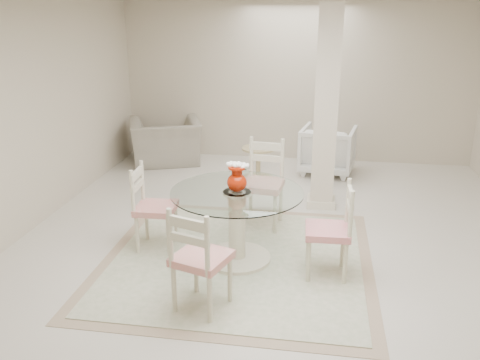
# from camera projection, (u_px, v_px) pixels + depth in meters

# --- Properties ---
(ground) EXTENTS (7.00, 7.00, 0.00)m
(ground) POSITION_uv_depth(u_px,v_px,m) (276.00, 243.00, 5.86)
(ground) COLOR silver
(ground) RESTS_ON ground
(room_shell) EXTENTS (6.02, 7.02, 2.71)m
(room_shell) POSITION_uv_depth(u_px,v_px,m) (280.00, 82.00, 5.26)
(room_shell) COLOR beige
(room_shell) RESTS_ON ground
(column) EXTENTS (0.30, 0.30, 2.70)m
(column) POSITION_uv_depth(u_px,v_px,m) (326.00, 108.00, 6.56)
(column) COLOR beige
(column) RESTS_ON ground
(area_rug) EXTENTS (2.87, 2.87, 0.02)m
(area_rug) POSITION_uv_depth(u_px,v_px,m) (237.00, 260.00, 5.48)
(area_rug) COLOR tan
(area_rug) RESTS_ON ground
(dining_table) EXTENTS (1.38, 1.38, 0.79)m
(dining_table) POSITION_uv_depth(u_px,v_px,m) (237.00, 226.00, 5.35)
(dining_table) COLOR #F1E7C6
(dining_table) RESTS_ON ground
(red_vase) EXTENTS (0.24, 0.20, 0.31)m
(red_vase) POSITION_uv_depth(u_px,v_px,m) (237.00, 178.00, 5.18)
(red_vase) COLOR #AF1E05
(red_vase) RESTS_ON dining_table
(dining_chair_east) EXTENTS (0.45, 0.45, 1.09)m
(dining_chair_east) POSITION_uv_depth(u_px,v_px,m) (335.00, 224.00, 5.00)
(dining_chair_east) COLOR beige
(dining_chair_east) RESTS_ON ground
(dining_chair_north) EXTENTS (0.52, 0.52, 1.19)m
(dining_chair_north) POSITION_uv_depth(u_px,v_px,m) (264.00, 177.00, 6.20)
(dining_chair_north) COLOR beige
(dining_chair_north) RESTS_ON ground
(dining_chair_west) EXTENTS (0.44, 0.44, 1.07)m
(dining_chair_west) POSITION_uv_depth(u_px,v_px,m) (149.00, 201.00, 5.59)
(dining_chair_west) COLOR beige
(dining_chair_west) RESTS_ON ground
(dining_chair_south) EXTENTS (0.56, 0.56, 1.11)m
(dining_chair_south) POSITION_uv_depth(u_px,v_px,m) (197.00, 253.00, 4.38)
(dining_chair_south) COLOR beige
(dining_chair_south) RESTS_ON ground
(recliner_taupe) EXTENTS (1.45, 1.36, 0.76)m
(recliner_taupe) POSITION_uv_depth(u_px,v_px,m) (166.00, 142.00, 8.75)
(recliner_taupe) COLOR gray
(recliner_taupe) RESTS_ON ground
(armchair_white) EXTENTS (0.96, 0.98, 0.77)m
(armchair_white) POSITION_uv_depth(u_px,v_px,m) (328.00, 150.00, 8.23)
(armchair_white) COLOR white
(armchair_white) RESTS_ON ground
(side_table) EXTENTS (0.51, 0.51, 0.53)m
(side_table) POSITION_uv_depth(u_px,v_px,m) (258.00, 165.00, 7.90)
(side_table) COLOR tan
(side_table) RESTS_ON ground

